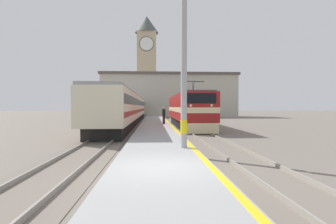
# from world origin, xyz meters

# --- Properties ---
(ground_plane) EXTENTS (200.00, 200.00, 0.00)m
(ground_plane) POSITION_xyz_m (0.00, 30.00, 0.00)
(ground_plane) COLOR #70665B
(platform) EXTENTS (3.15, 140.00, 0.40)m
(platform) POSITION_xyz_m (0.00, 25.00, 0.20)
(platform) COLOR #999999
(platform) RESTS_ON ground
(rail_track_near) EXTENTS (2.83, 140.00, 0.16)m
(rail_track_near) POSITION_xyz_m (3.38, 25.00, 0.03)
(rail_track_near) COLOR #70665B
(rail_track_near) RESTS_ON ground
(rail_track_far) EXTENTS (2.83, 140.00, 0.16)m
(rail_track_far) POSITION_xyz_m (-3.43, 25.00, 0.03)
(rail_track_far) COLOR #70665B
(rail_track_far) RESTS_ON ground
(locomotive_train) EXTENTS (2.92, 16.39, 4.50)m
(locomotive_train) POSITION_xyz_m (3.38, 20.11, 1.81)
(locomotive_train) COLOR black
(locomotive_train) RESTS_ON ground
(passenger_train) EXTENTS (2.92, 52.25, 3.60)m
(passenger_train) POSITION_xyz_m (-3.43, 33.37, 1.95)
(passenger_train) COLOR black
(passenger_train) RESTS_ON ground
(catenary_mast) EXTENTS (2.64, 0.28, 7.93)m
(catenary_mast) POSITION_xyz_m (1.13, 3.46, 4.34)
(catenary_mast) COLOR #9E9EA3
(catenary_mast) RESTS_ON platform
(person_on_platform) EXTENTS (0.34, 0.34, 1.73)m
(person_on_platform) POSITION_xyz_m (0.81, 18.77, 1.31)
(person_on_platform) COLOR #23232D
(person_on_platform) RESTS_ON platform
(clock_tower) EXTENTS (6.13, 6.13, 25.95)m
(clock_tower) POSITION_xyz_m (-1.92, 61.77, 13.93)
(clock_tower) COLOR tan
(clock_tower) RESTS_ON ground
(station_building) EXTENTS (28.38, 7.54, 9.12)m
(station_building) POSITION_xyz_m (3.14, 47.96, 4.59)
(station_building) COLOR #B7B2A3
(station_building) RESTS_ON ground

